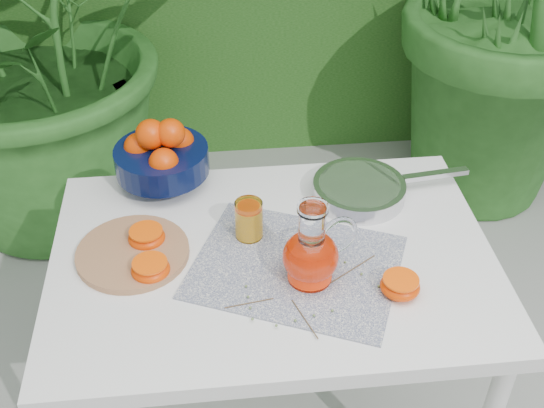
{
  "coord_description": "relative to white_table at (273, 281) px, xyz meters",
  "views": [
    {
      "loc": [
        -0.14,
        -1.11,
        1.78
      ],
      "look_at": [
        -0.02,
        0.04,
        0.88
      ],
      "focal_mm": 45.0,
      "sensor_mm": 36.0,
      "label": 1
    }
  ],
  "objects": [
    {
      "name": "saute_pan",
      "position": [
        0.24,
        0.19,
        0.11
      ],
      "size": [
        0.42,
        0.26,
        0.04
      ],
      "color": "#B9B8BD",
      "rests_on": "white_table"
    },
    {
      "name": "white_table",
      "position": [
        0.0,
        0.0,
        0.0
      ],
      "size": [
        1.0,
        0.7,
        0.75
      ],
      "color": "white",
      "rests_on": "ground"
    },
    {
      "name": "orange_halves",
      "position": [
        -0.1,
        -0.04,
        0.1
      ],
      "size": [
        0.63,
        0.31,
        0.04
      ],
      "color": "#F74202",
      "rests_on": "white_table"
    },
    {
      "name": "fruit_bowl",
      "position": [
        -0.25,
        0.31,
        0.17
      ],
      "size": [
        0.27,
        0.27,
        0.19
      ],
      "color": "black",
      "rests_on": "white_table"
    },
    {
      "name": "potted_plant_left",
      "position": [
        -0.72,
        1.26,
        0.13
      ],
      "size": [
        2.11,
        2.11,
        1.6
      ],
      "primitive_type": "imported",
      "rotation": [
        0.0,
        0.0,
        0.41
      ],
      "color": "#285C1F",
      "rests_on": "ground"
    },
    {
      "name": "juice_pitcher",
      "position": [
        0.07,
        -0.09,
        0.15
      ],
      "size": [
        0.18,
        0.15,
        0.2
      ],
      "color": "white",
      "rests_on": "white_table"
    },
    {
      "name": "juice_tumbler",
      "position": [
        -0.05,
        0.07,
        0.13
      ],
      "size": [
        0.07,
        0.07,
        0.09
      ],
      "color": "white",
      "rests_on": "white_table"
    },
    {
      "name": "cutting_board",
      "position": [
        -0.31,
        0.03,
        0.09
      ],
      "size": [
        0.25,
        0.25,
        0.02
      ],
      "primitive_type": "cylinder",
      "rotation": [
        0.0,
        0.0,
        0.0
      ],
      "color": "#AF734F",
      "rests_on": "white_table"
    },
    {
      "name": "thyme_sprigs",
      "position": [
        0.05,
        -0.14,
        0.09
      ],
      "size": [
        0.34,
        0.25,
        0.01
      ],
      "color": "brown",
      "rests_on": "white_table"
    },
    {
      "name": "placemat",
      "position": [
        0.05,
        -0.05,
        0.08
      ],
      "size": [
        0.54,
        0.49,
        0.0
      ],
      "primitive_type": "cube",
      "rotation": [
        0.0,
        0.0,
        -0.41
      ],
      "color": "#0C1644",
      "rests_on": "white_table"
    }
  ]
}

